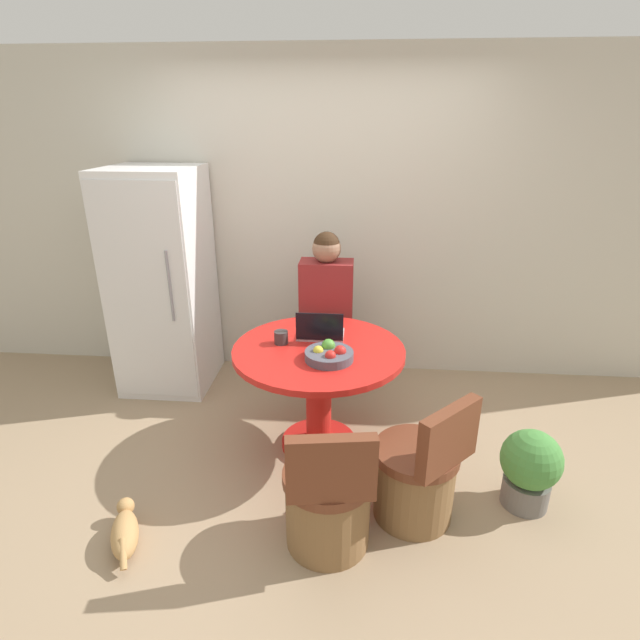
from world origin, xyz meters
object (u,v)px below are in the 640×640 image
at_px(cat, 125,532).
at_px(potted_plant, 530,467).
at_px(refrigerator, 163,282).
at_px(chair_near_camera, 328,503).
at_px(dining_table, 319,377).
at_px(chair_near_right_corner, 417,477).
at_px(person_seated, 327,307).
at_px(laptop, 320,332).
at_px(fruit_bowl, 329,354).

xyz_separation_m(cat, potted_plant, (2.18, 0.48, 0.18)).
bearing_deg(refrigerator, chair_near_camera, -48.93).
distance_m(dining_table, chair_near_right_corner, 0.89).
bearing_deg(cat, person_seated, -51.12).
distance_m(dining_table, laptop, 0.30).
distance_m(dining_table, cat, 1.40).
relative_size(dining_table, laptop, 3.59).
height_order(person_seated, cat, person_seated).
height_order(refrigerator, laptop, refrigerator).
bearing_deg(chair_near_right_corner, fruit_bowl, -85.43).
bearing_deg(laptop, fruit_bowl, 104.49).
distance_m(chair_near_right_corner, potted_plant, 0.66).
height_order(refrigerator, chair_near_camera, refrigerator).
xyz_separation_m(chair_near_camera, cat, (-1.06, -0.10, -0.19)).
height_order(chair_near_right_corner, cat, chair_near_right_corner).
bearing_deg(chair_near_camera, cat, -2.93).
xyz_separation_m(person_seated, potted_plant, (1.25, -1.22, -0.47)).
relative_size(refrigerator, chair_near_right_corner, 2.25).
distance_m(dining_table, person_seated, 0.79).
height_order(dining_table, person_seated, person_seated).
bearing_deg(refrigerator, laptop, -26.59).
relative_size(laptop, potted_plant, 0.63).
bearing_deg(potted_plant, chair_near_camera, -161.03).
xyz_separation_m(refrigerator, person_seated, (1.31, -0.04, -0.15)).
relative_size(refrigerator, person_seated, 1.33).
height_order(person_seated, laptop, person_seated).
relative_size(person_seated, potted_plant, 2.75).
bearing_deg(potted_plant, refrigerator, 153.68).
height_order(dining_table, chair_near_camera, chair_near_camera).
bearing_deg(potted_plant, dining_table, 159.99).
xyz_separation_m(person_seated, fruit_bowl, (0.08, -0.92, 0.05)).
height_order(dining_table, potted_plant, dining_table).
relative_size(chair_near_camera, potted_plant, 1.63).
relative_size(person_seated, cat, 3.14).
height_order(chair_near_right_corner, chair_near_camera, same).
height_order(dining_table, chair_near_right_corner, chair_near_right_corner).
bearing_deg(laptop, chair_near_right_corner, 128.46).
distance_m(cat, potted_plant, 2.24).
distance_m(person_seated, potted_plant, 1.81).
bearing_deg(chair_near_camera, person_seated, -93.74).
bearing_deg(chair_near_right_corner, chair_near_camera, -18.31).
relative_size(chair_near_camera, fruit_bowl, 2.66).
distance_m(laptop, cat, 1.60).
bearing_deg(cat, potted_plant, -99.87).
height_order(chair_near_camera, laptop, laptop).
xyz_separation_m(refrigerator, dining_table, (1.32, -0.81, -0.35)).
height_order(laptop, fruit_bowl, laptop).
bearing_deg(laptop, refrigerator, -26.59).
bearing_deg(chair_near_camera, fruit_bowl, -94.63).
xyz_separation_m(dining_table, chair_near_camera, (0.12, -0.84, -0.26)).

